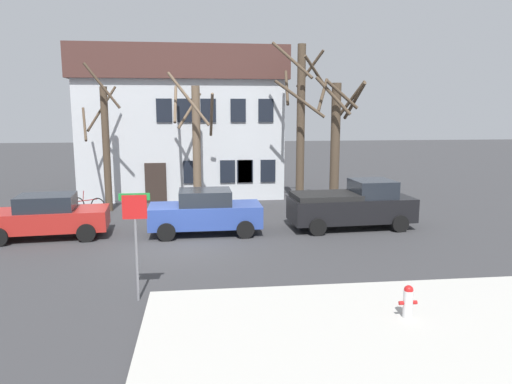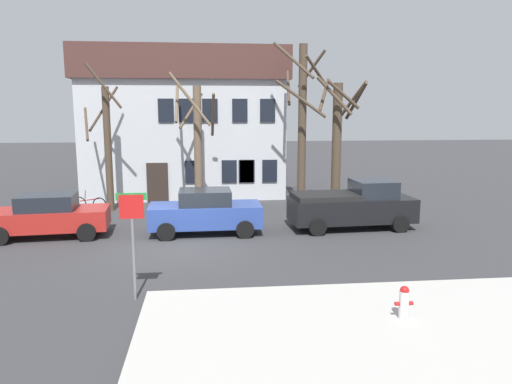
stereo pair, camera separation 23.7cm
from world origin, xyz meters
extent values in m
plane|color=#38383A|center=(0.00, 0.00, 0.00)|extent=(120.00, 120.00, 0.00)
cube|color=#B7B5AD|center=(5.26, -7.92, 0.06)|extent=(11.87, 6.90, 0.12)
cube|color=silver|center=(-0.24, 11.79, 3.20)|extent=(10.89, 6.08, 6.40)
cube|color=#4C2D28|center=(-0.24, 11.79, 7.27)|extent=(11.39, 6.58, 1.75)
cube|color=#2D231E|center=(-1.63, 8.70, 1.05)|extent=(1.10, 0.12, 2.10)
cube|color=black|center=(0.22, 8.71, 1.60)|extent=(0.80, 0.08, 1.20)
cube|color=black|center=(2.14, 8.71, 1.60)|extent=(0.80, 0.08, 1.20)
cube|color=black|center=(3.05, 8.71, 1.60)|extent=(0.80, 0.08, 1.20)
cube|color=black|center=(3.10, 8.71, 1.60)|extent=(0.80, 0.08, 1.20)
cube|color=black|center=(4.31, 8.71, 1.60)|extent=(0.80, 0.08, 1.20)
cube|color=black|center=(-1.08, 8.71, 4.80)|extent=(0.80, 0.08, 1.20)
cube|color=black|center=(-0.04, 8.71, 4.80)|extent=(0.80, 0.08, 1.20)
cube|color=black|center=(1.17, 8.71, 4.80)|extent=(0.80, 0.08, 1.20)
cube|color=black|center=(2.72, 8.71, 4.80)|extent=(0.80, 0.08, 1.20)
cube|color=black|center=(4.19, 8.71, 4.80)|extent=(0.80, 0.08, 1.20)
cylinder|color=#4C3D2D|center=(-3.71, 6.85, 2.95)|extent=(0.34, 0.34, 5.90)
cylinder|color=#4C3D2D|center=(-4.60, 6.63, 4.18)|extent=(0.58, 1.87, 1.53)
cylinder|color=#4C3D2D|center=(-3.62, 6.12, 5.89)|extent=(1.56, 0.31, 2.04)
cylinder|color=#4C3D2D|center=(-3.96, 7.51, 4.87)|extent=(1.45, 0.65, 2.19)
cylinder|color=brown|center=(0.55, 7.00, 2.98)|extent=(0.40, 0.40, 5.96)
cylinder|color=brown|center=(1.30, 7.03, 4.57)|extent=(0.21, 1.62, 2.08)
cylinder|color=brown|center=(0.22, 6.08, 5.32)|extent=(1.98, 0.82, 2.48)
cylinder|color=brown|center=(-0.42, 7.00, 5.11)|extent=(0.14, 2.03, 1.82)
cylinder|color=brown|center=(0.22, 7.54, 4.78)|extent=(1.25, 0.83, 1.78)
cylinder|color=#4C3D2D|center=(5.73, 7.18, 4.00)|extent=(0.41, 0.41, 8.00)
cylinder|color=#4C3D2D|center=(6.28, 7.71, 6.85)|extent=(1.24, 1.27, 1.81)
cylinder|color=#4C3D2D|center=(5.10, 6.34, 7.14)|extent=(1.83, 1.43, 1.83)
cylinder|color=#4C3D2D|center=(5.43, 6.04, 5.33)|extent=(2.40, 0.77, 1.81)
cylinder|color=#4C3D2D|center=(5.02, 7.25, 5.91)|extent=(0.30, 1.54, 1.77)
cylinder|color=#4C3D2D|center=(6.30, 6.50, 6.59)|extent=(1.51, 1.30, 1.55)
cylinder|color=#4C3D2D|center=(7.29, 6.32, 3.05)|extent=(0.46, 0.46, 6.10)
cylinder|color=#4C3D2D|center=(8.08, 6.80, 5.20)|extent=(1.16, 1.78, 2.02)
cylinder|color=#4C3D2D|center=(8.24, 6.49, 5.24)|extent=(0.51, 2.04, 1.78)
cylinder|color=#4C3D2D|center=(7.35, 5.57, 5.52)|extent=(1.63, 0.29, 1.35)
cylinder|color=#4C3D2D|center=(6.92, 5.59, 5.47)|extent=(1.63, 0.93, 1.83)
cylinder|color=#4C3D2D|center=(6.69, 6.67, 5.54)|extent=(0.90, 1.37, 1.67)
cube|color=#AD231E|center=(-5.10, 1.96, 0.70)|extent=(4.54, 2.19, 0.76)
cube|color=#1E232B|center=(-5.10, 1.96, 1.37)|extent=(2.16, 1.77, 0.58)
cylinder|color=black|center=(-3.69, 3.00, 0.34)|extent=(0.70, 0.28, 0.68)
cylinder|color=black|center=(-3.53, 1.19, 0.34)|extent=(0.70, 0.28, 0.68)
cylinder|color=black|center=(-6.67, 2.74, 0.34)|extent=(0.70, 0.28, 0.68)
cube|color=#2D4799|center=(0.86, 1.87, 0.74)|extent=(4.36, 1.85, 0.85)
cube|color=#1E232B|center=(0.86, 1.87, 1.46)|extent=(2.02, 1.60, 0.58)
cylinder|color=black|center=(2.32, 2.79, 0.34)|extent=(0.68, 0.23, 0.68)
cylinder|color=black|center=(2.34, 1.00, 0.34)|extent=(0.68, 0.23, 0.68)
cylinder|color=black|center=(-0.63, 2.74, 0.34)|extent=(0.68, 0.23, 0.68)
cylinder|color=black|center=(-0.61, 0.96, 0.34)|extent=(0.68, 0.23, 0.68)
cube|color=black|center=(6.81, 2.11, 0.80)|extent=(5.11, 2.18, 0.96)
cube|color=#1E232B|center=(7.71, 2.16, 1.63)|extent=(1.69, 1.77, 0.70)
cube|color=black|center=(5.71, 2.05, 1.38)|extent=(2.70, 1.97, 0.20)
cylinder|color=black|center=(8.46, 3.16, 0.34)|extent=(0.69, 0.26, 0.68)
cylinder|color=black|center=(8.56, 1.24, 0.34)|extent=(0.69, 0.26, 0.68)
cylinder|color=black|center=(5.06, 2.98, 0.34)|extent=(0.69, 0.26, 0.68)
cylinder|color=black|center=(5.16, 1.06, 0.34)|extent=(0.69, 0.26, 0.68)
cylinder|color=silver|center=(5.31, -6.76, 0.44)|extent=(0.22, 0.22, 0.64)
sphere|color=red|center=(5.31, -6.76, 0.78)|extent=(0.21, 0.21, 0.21)
cylinder|color=red|center=(5.15, -6.76, 0.47)|extent=(0.10, 0.09, 0.09)
cylinder|color=red|center=(5.47, -6.76, 0.47)|extent=(0.10, 0.09, 0.09)
cylinder|color=slate|center=(-0.95, -4.72, 1.37)|extent=(0.07, 0.07, 2.73)
cube|color=red|center=(-0.95, -4.74, 2.43)|extent=(0.60, 0.03, 0.60)
cube|color=#1E8C38|center=(-0.95, -4.70, 2.68)|extent=(0.76, 0.02, 0.18)
torus|color=black|center=(-4.17, 6.51, 0.36)|extent=(0.69, 0.25, 0.71)
torus|color=black|center=(-5.17, 6.80, 0.36)|extent=(0.69, 0.25, 0.71)
cylinder|color=maroon|center=(-4.67, 6.65, 0.58)|extent=(0.97, 0.33, 0.19)
cylinder|color=maroon|center=(-4.86, 6.71, 0.81)|extent=(0.10, 0.06, 0.45)
camera|label=1|loc=(0.66, -16.61, 4.77)|focal=33.71mm
camera|label=2|loc=(0.90, -16.64, 4.77)|focal=33.71mm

